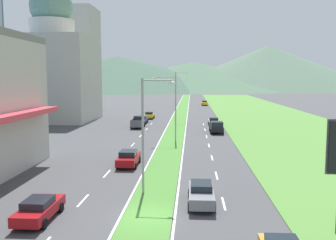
{
  "coord_description": "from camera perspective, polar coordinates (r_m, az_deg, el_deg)",
  "views": [
    {
      "loc": [
        2.78,
        -22.71,
        8.86
      ],
      "look_at": [
        -1.02,
        36.25,
        2.2
      ],
      "focal_mm": 39.42,
      "sensor_mm": 36.0,
      "label": 1
    }
  ],
  "objects": [
    {
      "name": "ground_plane",
      "position": [
        24.53,
        -3.17,
        -14.74
      ],
      "size": [
        600.0,
        600.0,
        0.0
      ],
      "primitive_type": "plane",
      "color": "#424244"
    },
    {
      "name": "grass_median",
      "position": [
        83.22,
        1.76,
        0.34
      ],
      "size": [
        3.2,
        240.0,
        0.06
      ],
      "primitive_type": "cube",
      "color": "#477F33",
      "rests_on": "ground_plane"
    },
    {
      "name": "grass_verge_right",
      "position": [
        85.06,
        15.76,
        0.23
      ],
      "size": [
        24.0,
        240.0,
        0.06
      ],
      "primitive_type": "cube",
      "color": "#518438",
      "rests_on": "ground_plane"
    },
    {
      "name": "lane_dash_left_3",
      "position": [
        28.21,
        -13.01,
        -12.02
      ],
      "size": [
        0.16,
        2.8,
        0.01
      ],
      "primitive_type": "cube",
      "color": "silver",
      "rests_on": "ground_plane"
    },
    {
      "name": "lane_dash_left_4",
      "position": [
        35.29,
        -9.43,
        -8.18
      ],
      "size": [
        0.16,
        2.8,
        0.01
      ],
      "primitive_type": "cube",
      "color": "silver",
      "rests_on": "ground_plane"
    },
    {
      "name": "lane_dash_left_5",
      "position": [
        42.56,
        -7.09,
        -5.62
      ],
      "size": [
        0.16,
        2.8,
        0.01
      ],
      "primitive_type": "cube",
      "color": "silver",
      "rests_on": "ground_plane"
    },
    {
      "name": "lane_dash_left_6",
      "position": [
        49.93,
        -5.46,
        -3.81
      ],
      "size": [
        0.16,
        2.8,
        0.01
      ],
      "primitive_type": "cube",
      "color": "silver",
      "rests_on": "ground_plane"
    },
    {
      "name": "lane_dash_left_7",
      "position": [
        57.38,
        -4.25,
        -2.46
      ],
      "size": [
        0.16,
        2.8,
        0.01
      ],
      "primitive_type": "cube",
      "color": "silver",
      "rests_on": "ground_plane"
    },
    {
      "name": "lane_dash_left_8",
      "position": [
        64.86,
        -3.32,
        -1.42
      ],
      "size": [
        0.16,
        2.8,
        0.01
      ],
      "primitive_type": "cube",
      "color": "silver",
      "rests_on": "ground_plane"
    },
    {
      "name": "lane_dash_left_9",
      "position": [
        72.38,
        -2.59,
        -0.6
      ],
      "size": [
        0.16,
        2.8,
        0.01
      ],
      "primitive_type": "cube",
      "color": "silver",
      "rests_on": "ground_plane"
    },
    {
      "name": "lane_dash_right_3",
      "position": [
        27.19,
        8.6,
        -12.64
      ],
      "size": [
        0.16,
        2.8,
        0.01
      ],
      "primitive_type": "cube",
      "color": "silver",
      "rests_on": "ground_plane"
    },
    {
      "name": "lane_dash_right_4",
      "position": [
        34.48,
        7.51,
        -8.5
      ],
      "size": [
        0.16,
        2.8,
        0.01
      ],
      "primitive_type": "cube",
      "color": "silver",
      "rests_on": "ground_plane"
    },
    {
      "name": "lane_dash_right_5",
      "position": [
        41.88,
        6.82,
        -5.81
      ],
      "size": [
        0.16,
        2.8,
        0.01
      ],
      "primitive_type": "cube",
      "color": "silver",
      "rests_on": "ground_plane"
    },
    {
      "name": "lane_dash_right_6",
      "position": [
        49.36,
        6.34,
        -3.94
      ],
      "size": [
        0.16,
        2.8,
        0.01
      ],
      "primitive_type": "cube",
      "color": "silver",
      "rests_on": "ground_plane"
    },
    {
      "name": "lane_dash_right_7",
      "position": [
        56.88,
        5.99,
        -2.56
      ],
      "size": [
        0.16,
        2.8,
        0.01
      ],
      "primitive_type": "cube",
      "color": "silver",
      "rests_on": "ground_plane"
    },
    {
      "name": "lane_dash_right_8",
      "position": [
        64.43,
        5.72,
        -1.5
      ],
      "size": [
        0.16,
        2.8,
        0.01
      ],
      "primitive_type": "cube",
      "color": "silver",
      "rests_on": "ground_plane"
    },
    {
      "name": "lane_dash_right_9",
      "position": [
        71.99,
        5.51,
        -0.66
      ],
      "size": [
        0.16,
        2.8,
        0.01
      ],
      "primitive_type": "cube",
      "color": "silver",
      "rests_on": "ground_plane"
    },
    {
      "name": "edge_line_median_left",
      "position": [
        83.3,
        0.55,
        0.33
      ],
      "size": [
        0.16,
        240.0,
        0.01
      ],
      "primitive_type": "cube",
      "color": "silver",
      "rests_on": "ground_plane"
    },
    {
      "name": "edge_line_median_right",
      "position": [
        83.18,
        2.96,
        0.32
      ],
      "size": [
        0.16,
        240.0,
        0.01
      ],
      "primitive_type": "cube",
      "color": "silver",
      "rests_on": "ground_plane"
    },
    {
      "name": "domed_building",
      "position": [
        81.46,
        -17.31,
        7.64
      ],
      "size": [
        16.47,
        16.47,
        27.88
      ],
      "color": "#B7B2A8",
      "rests_on": "ground_plane"
    },
    {
      "name": "midrise_colored",
      "position": [
        109.93,
        -14.18,
        9.09
      ],
      "size": [
        12.32,
        12.32,
        28.65
      ],
      "primitive_type": "cube",
      "color": "#B7B2A8",
      "rests_on": "ground_plane"
    },
    {
      "name": "hill_far_left",
      "position": [
        318.45,
        -7.69,
        7.26
      ],
      "size": [
        233.42,
        233.42,
        27.54
      ],
      "primitive_type": "cone",
      "color": "#3D5647",
      "rests_on": "ground_plane"
    },
    {
      "name": "hill_far_center",
      "position": [
        319.51,
        3.96,
        6.88
      ],
      "size": [
        213.02,
        213.02,
        22.84
      ],
      "primitive_type": "cone",
      "color": "#47664C",
      "rests_on": "ground_plane"
    },
    {
      "name": "hill_far_right",
      "position": [
        323.53,
        15.18,
        7.85
      ],
      "size": [
        178.79,
        178.79,
        36.28
      ],
      "primitive_type": "cone",
      "color": "#516B56",
      "rests_on": "ground_plane"
    },
    {
      "name": "street_lamp_near",
      "position": [
        27.92,
        -3.38,
        -1.32
      ],
      "size": [
        2.58,
        0.35,
        8.88
      ],
      "color": "#99999E",
      "rests_on": "ground_plane"
    },
    {
      "name": "street_lamp_mid",
      "position": [
        51.25,
        0.76,
        2.51
      ],
      "size": [
        3.34,
        0.28,
        9.23
      ],
      "color": "#99999E",
      "rests_on": "ground_plane"
    },
    {
      "name": "street_lamp_far",
      "position": [
        74.78,
        1.4,
        4.08
      ],
      "size": [
        2.78,
        0.28,
        10.18
      ],
      "color": "#99999E",
      "rests_on": "ground_plane"
    },
    {
      "name": "car_0",
      "position": [
        26.67,
        5.16,
        -11.22
      ],
      "size": [
        1.88,
        4.7,
        1.51
      ],
      "rotation": [
        0.0,
        0.0,
        -1.57
      ],
      "color": "slate",
      "rests_on": "ground_plane"
    },
    {
      "name": "car_1",
      "position": [
        25.12,
        -19.3,
        -12.81
      ],
      "size": [
        1.93,
        4.55,
        1.41
      ],
      "rotation": [
        0.0,
        0.0,
        1.57
      ],
      "color": "maroon",
      "rests_on": "ground_plane"
    },
    {
      "name": "car_2",
      "position": [
        81.66,
        -2.89,
        0.74
      ],
      "size": [
        2.04,
        4.28,
        1.53
      ],
      "rotation": [
        0.0,
        0.0,
        1.57
      ],
      "color": "yellow",
      "rests_on": "ground_plane"
    },
    {
      "name": "car_3",
      "position": [
        73.33,
        -3.97,
        0.07
      ],
      "size": [
        1.93,
        4.66,
        1.48
      ],
      "rotation": [
        0.0,
        0.0,
        1.57
      ],
      "color": "navy",
      "rests_on": "ground_plane"
    },
    {
      "name": "car_5",
      "position": [
        122.6,
        5.67,
        2.64
      ],
      "size": [
        1.95,
        4.69,
        1.59
      ],
      "rotation": [
        0.0,
        0.0,
        -1.57
      ],
      "color": "yellow",
      "rests_on": "ground_plane"
    },
    {
      "name": "car_6",
      "position": [
        70.75,
        7.07,
        -0.21
      ],
      "size": [
        2.02,
        4.41,
        1.44
      ],
      "rotation": [
        0.0,
        0.0,
        -1.57
      ],
      "color": "#B2B2B7",
      "rests_on": "ground_plane"
    },
    {
      "name": "car_7",
      "position": [
        37.92,
        -6.12,
        -5.86
      ],
      "size": [
        2.02,
        4.66,
        1.6
      ],
      "rotation": [
        0.0,
        0.0,
        1.57
      ],
      "color": "maroon",
      "rests_on": "ground_plane"
    },
    {
      "name": "pickup_truck_0",
      "position": [
        60.78,
        7.5,
        -1.07
      ],
      "size": [
        2.18,
        5.4,
        2.0
      ],
      "rotation": [
        0.0,
        0.0,
        -1.57
      ],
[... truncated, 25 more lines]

